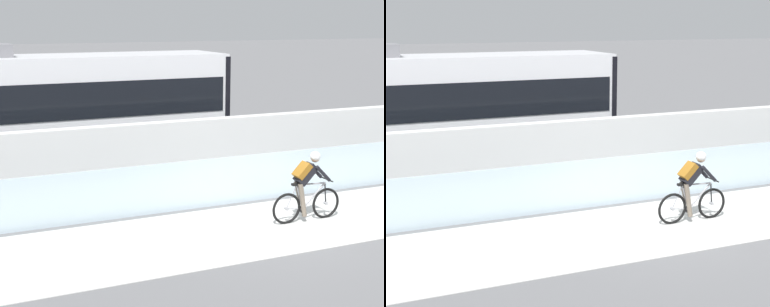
# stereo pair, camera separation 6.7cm
# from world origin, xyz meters

# --- Properties ---
(ground_plane) EXTENTS (200.00, 200.00, 0.00)m
(ground_plane) POSITION_xyz_m (0.00, 0.00, 0.00)
(ground_plane) COLOR slate
(bike_path_deck) EXTENTS (32.00, 3.20, 0.01)m
(bike_path_deck) POSITION_xyz_m (0.00, 0.00, 0.01)
(bike_path_deck) COLOR silver
(bike_path_deck) RESTS_ON ground
(glass_parapet) EXTENTS (32.00, 0.05, 1.20)m
(glass_parapet) POSITION_xyz_m (0.00, 1.85, 0.60)
(glass_parapet) COLOR silver
(glass_parapet) RESTS_ON ground
(concrete_barrier_wall) EXTENTS (32.00, 0.36, 1.86)m
(concrete_barrier_wall) POSITION_xyz_m (0.00, 3.65, 0.93)
(concrete_barrier_wall) COLOR silver
(concrete_barrier_wall) RESTS_ON ground
(tram_rail_near) EXTENTS (32.00, 0.08, 0.01)m
(tram_rail_near) POSITION_xyz_m (0.00, 6.13, 0.00)
(tram_rail_near) COLOR #595654
(tram_rail_near) RESTS_ON ground
(tram_rail_far) EXTENTS (32.00, 0.08, 0.01)m
(tram_rail_far) POSITION_xyz_m (0.00, 7.57, 0.00)
(tram_rail_far) COLOR #595654
(tram_rail_far) RESTS_ON ground
(tram) EXTENTS (11.06, 2.54, 3.81)m
(tram) POSITION_xyz_m (-4.10, 6.85, 1.89)
(tram) COLOR silver
(tram) RESTS_ON ground
(cyclist_on_bike) EXTENTS (1.77, 0.58, 1.61)m
(cyclist_on_bike) POSITION_xyz_m (0.59, -0.00, 0.80)
(cyclist_on_bike) COLOR black
(cyclist_on_bike) RESTS_ON ground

